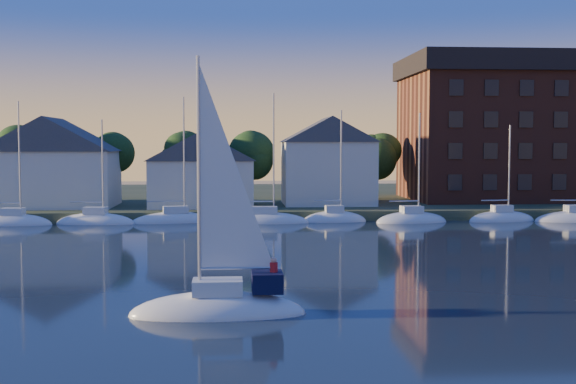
{
  "coord_description": "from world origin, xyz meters",
  "views": [
    {
      "loc": [
        -2.42,
        -21.63,
        7.82
      ],
      "look_at": [
        0.79,
        22.0,
        4.88
      ],
      "focal_mm": 45.0,
      "sensor_mm": 36.0,
      "label": 1
    }
  ],
  "objects": [
    {
      "name": "clubhouse_west",
      "position": [
        -22.0,
        58.0,
        5.93
      ],
      "size": [
        13.65,
        9.45,
        9.64
      ],
      "color": "beige",
      "rests_on": "shoreline_land"
    },
    {
      "name": "shoreline_land",
      "position": [
        0.0,
        75.0,
        0.0
      ],
      "size": [
        160.0,
        50.0,
        2.0
      ],
      "primitive_type": "cube",
      "color": "#324025",
      "rests_on": "ground"
    },
    {
      "name": "clubhouse_east",
      "position": [
        8.0,
        59.0,
        6.0
      ],
      "size": [
        10.5,
        8.4,
        9.8
      ],
      "color": "beige",
      "rests_on": "shoreline_land"
    },
    {
      "name": "hero_sailboat",
      "position": [
        -3.1,
        10.96,
        0.55
      ],
      "size": [
        8.1,
        2.67,
        12.83
      ],
      "rotation": [
        0.0,
        0.0,
        3.15
      ],
      "color": "silver",
      "rests_on": "ground"
    },
    {
      "name": "tree_line",
      "position": [
        2.0,
        63.0,
        7.18
      ],
      "size": [
        93.4,
        5.4,
        8.9
      ],
      "color": "#372919",
      "rests_on": "shoreline_land"
    },
    {
      "name": "clubhouse_centre",
      "position": [
        -6.0,
        57.0,
        5.13
      ],
      "size": [
        11.55,
        8.4,
        8.08
      ],
      "color": "beige",
      "rests_on": "shoreline_land"
    },
    {
      "name": "moored_fleet",
      "position": [
        -4.0,
        49.0,
        0.1
      ],
      "size": [
        79.5,
        2.4,
        12.05
      ],
      "color": "silver",
      "rests_on": "ground"
    },
    {
      "name": "condo_block",
      "position": [
        34.0,
        64.95,
        9.79
      ],
      "size": [
        31.0,
        17.0,
        17.4
      ],
      "color": "brown",
      "rests_on": "shoreline_land"
    },
    {
      "name": "wooden_dock",
      "position": [
        0.0,
        52.0,
        0.0
      ],
      "size": [
        120.0,
        3.0,
        1.0
      ],
      "primitive_type": "cube",
      "color": "brown",
      "rests_on": "ground"
    }
  ]
}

